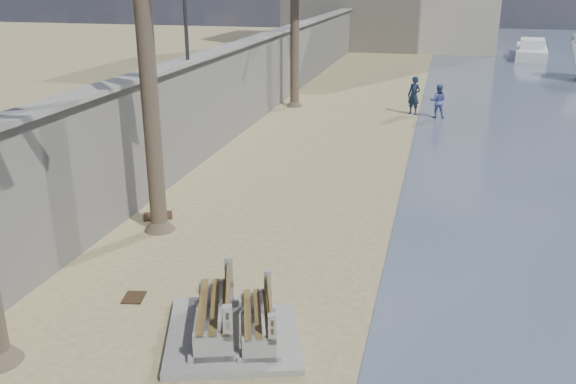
{
  "coord_description": "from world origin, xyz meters",
  "views": [
    {
      "loc": [
        2.91,
        -6.56,
        6.18
      ],
      "look_at": [
        -0.5,
        7.0,
        1.2
      ],
      "focal_mm": 38.0,
      "sensor_mm": 36.0,
      "label": 1
    }
  ],
  "objects_px": {
    "bench_far": "(215,315)",
    "person_b": "(438,99)",
    "bench_near": "(258,321)",
    "person_a": "(414,93)",
    "yacht_far": "(531,53)"
  },
  "relations": [
    {
      "from": "bench_near",
      "to": "person_a",
      "type": "height_order",
      "value": "person_a"
    },
    {
      "from": "bench_far",
      "to": "person_b",
      "type": "distance_m",
      "value": 19.82
    },
    {
      "from": "bench_near",
      "to": "bench_far",
      "type": "distance_m",
      "value": 0.78
    },
    {
      "from": "person_a",
      "to": "yacht_far",
      "type": "height_order",
      "value": "person_a"
    },
    {
      "from": "bench_near",
      "to": "bench_far",
      "type": "xyz_separation_m",
      "value": [
        -0.78,
        -0.07,
        0.06
      ]
    },
    {
      "from": "bench_far",
      "to": "person_b",
      "type": "relative_size",
      "value": 1.71
    },
    {
      "from": "bench_far",
      "to": "yacht_far",
      "type": "xyz_separation_m",
      "value": [
        10.36,
        44.08,
        -0.11
      ]
    },
    {
      "from": "person_b",
      "to": "bench_near",
      "type": "bearing_deg",
      "value": 81.71
    },
    {
      "from": "yacht_far",
      "to": "bench_near",
      "type": "bearing_deg",
      "value": 173.94
    },
    {
      "from": "bench_near",
      "to": "person_b",
      "type": "height_order",
      "value": "person_b"
    },
    {
      "from": "bench_far",
      "to": "person_b",
      "type": "bearing_deg",
      "value": 79.8
    },
    {
      "from": "person_a",
      "to": "person_b",
      "type": "xyz_separation_m",
      "value": [
        1.11,
        -0.47,
        -0.17
      ]
    },
    {
      "from": "person_a",
      "to": "bench_far",
      "type": "bearing_deg",
      "value": -64.27
    },
    {
      "from": "bench_near",
      "to": "bench_far",
      "type": "relative_size",
      "value": 0.86
    },
    {
      "from": "bench_far",
      "to": "yacht_far",
      "type": "bearing_deg",
      "value": 76.77
    }
  ]
}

